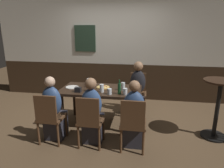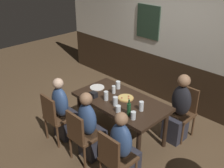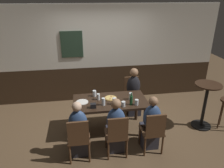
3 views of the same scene
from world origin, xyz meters
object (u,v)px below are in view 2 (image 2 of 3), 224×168
chair_right_near (115,157)px  beer_glass_half (141,107)px  person_right_far (178,113)px  highball_clear (118,109)px  pint_glass_pale (133,116)px  condiment_caddy (94,95)px  chair_right_far (184,109)px  person_left_near (64,113)px  pint_glass_amber (115,102)px  pint_glass_stout (118,85)px  chair_mid_near (82,134)px  pizza (126,98)px  beer_bottle_green (129,109)px  tumbler_short (114,90)px  dining_table (121,105)px  beer_glass_tall (106,96)px  person_right_near (123,153)px  chair_left_near (55,116)px  plate_white_large (97,87)px  person_mid_near (90,130)px

chair_right_near → beer_glass_half: bearing=106.9°
person_right_far → highball_clear: (-0.46, -0.96, 0.28)m
pint_glass_pale → condiment_caddy: 0.88m
chair_right_far → person_right_far: bearing=-90.0°
person_left_near → pint_glass_amber: 0.95m
pint_glass_stout → chair_mid_near: bearing=-73.9°
pizza → pint_glass_stout: (-0.34, 0.17, 0.05)m
person_right_far → highball_clear: 1.10m
person_right_far → beer_bottle_green: bearing=-107.7°
pizza → tumbler_short: (-0.27, -0.01, 0.05)m
dining_table → condiment_caddy: (-0.38, -0.25, 0.13)m
pint_glass_pale → beer_bottle_green: size_ratio=0.45×
dining_table → highball_clear: bearing=-52.6°
chair_right_far → pint_glass_pale: bearing=-99.4°
beer_glass_half → person_right_far: bearing=70.0°
pint_glass_pale → tumbler_short: bearing=155.0°
beer_glass_tall → pint_glass_pale: (0.67, -0.10, -0.02)m
person_left_near → condiment_caddy: size_ratio=10.28×
pint_glass_stout → pint_glass_pale: size_ratio=1.14×
person_right_near → pint_glass_amber: (-0.63, 0.48, 0.34)m
pint_glass_amber → condiment_caddy: 0.44m
beer_glass_half → chair_mid_near: bearing=-118.1°
highball_clear → person_left_near: bearing=-157.6°
tumbler_short → pint_glass_pale: bearing=-25.0°
chair_mid_near → chair_left_near: size_ratio=1.00×
chair_mid_near → chair_right_near: bearing=0.0°
dining_table → tumbler_short: size_ratio=11.28×
dining_table → tumbler_short: tumbler_short is taller
chair_right_far → beer_glass_half: beer_glass_half is taller
chair_left_near → beer_bottle_green: (1.08, 0.58, 0.35)m
beer_glass_half → beer_glass_tall: bearing=-165.0°
chair_right_far → plate_white_large: (-1.27, -0.82, 0.25)m
plate_white_large → condiment_caddy: 0.34m
beer_glass_half → plate_white_large: size_ratio=0.59×
pint_glass_pale → condiment_caddy: size_ratio=1.08×
chair_right_near → tumbler_short: chair_right_near is taller
person_mid_near → condiment_caddy: bearing=132.3°
beer_glass_tall → pint_glass_pale: size_ratio=1.31×
dining_table → chair_mid_near: chair_mid_near is taller
person_right_near → beer_glass_tall: bearing=149.9°
person_right_near → pint_glass_pale: bearing=114.7°
chair_right_far → beer_glass_half: (-0.25, -0.84, 0.31)m
highball_clear → plate_white_large: 0.87m
chair_left_near → highball_clear: chair_left_near is taller
chair_mid_near → pint_glass_amber: size_ratio=5.94×
person_right_near → beer_glass_half: 0.78m
condiment_caddy → pizza: bearing=40.5°
person_right_far → beer_glass_tall: 1.23m
chair_left_near → dining_table: bearing=50.5°
plate_white_large → beer_glass_tall: bearing=-23.5°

